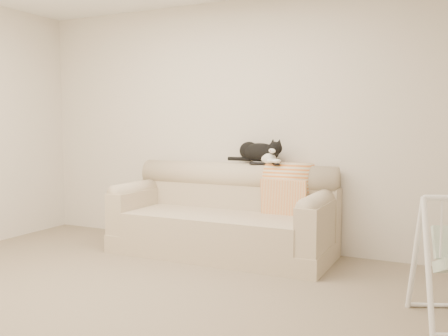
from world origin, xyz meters
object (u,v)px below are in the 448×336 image
Objects in this scene: remote_a at (258,163)px; tuxedo_cat at (260,152)px; remote_b at (274,164)px; sofa at (224,219)px.

tuxedo_cat reaches higher than remote_a.
remote_a is at bearing 177.14° from remote_b.
remote_a reaches higher than sofa.
remote_b is 0.25× the size of tuxedo_cat.
remote_b is (0.18, -0.01, -0.00)m from remote_a.
remote_b is at bearing 24.60° from sofa.
remote_b is at bearing -16.31° from tuxedo_cat.
tuxedo_cat reaches higher than sofa.
sofa is 11.90× the size of remote_a.
tuxedo_cat reaches higher than remote_b.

